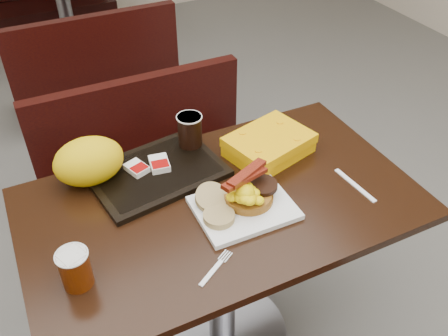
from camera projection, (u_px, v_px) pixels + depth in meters
name	position (u px, v px, depth m)	size (l,w,h in m)	color
table_near	(222.00, 278.00, 1.73)	(1.20, 0.70, 0.75)	black
bench_near_n	(156.00, 169.00, 2.23)	(1.00, 0.46, 0.72)	black
table_far	(67.00, 19.00, 3.55)	(1.20, 0.70, 0.75)	black
bench_far_s	(91.00, 61.00, 3.07)	(1.00, 0.46, 0.72)	black
platter	(244.00, 208.00, 1.46)	(0.29, 0.22, 0.02)	white
pancake_stack	(249.00, 196.00, 1.47)	(0.15, 0.15, 0.03)	olive
sausage_patty	(262.00, 185.00, 1.47)	(0.09, 0.09, 0.01)	black
scrambled_eggs	(245.00, 195.00, 1.41)	(0.10, 0.09, 0.05)	#E0CF04
bacon_strips	(245.00, 177.00, 1.41)	(0.17, 0.08, 0.01)	#440E04
muffin_bottom	(219.00, 216.00, 1.40)	(0.09, 0.09, 0.02)	tan
muffin_top	(211.00, 197.00, 1.45)	(0.10, 0.10, 0.02)	tan
coffee_cup_near	(75.00, 269.00, 1.22)	(0.08, 0.08, 0.11)	#7B2A04
fork	(211.00, 273.00, 1.28)	(0.14, 0.03, 0.00)	white
knife	(355.00, 185.00, 1.55)	(0.18, 0.01, 0.00)	white
condiment_ketchup	(174.00, 185.00, 1.54)	(0.04, 0.03, 0.01)	#8C0504
tray	(156.00, 172.00, 1.59)	(0.41, 0.29, 0.02)	black
hashbrown_sleeve_left	(137.00, 168.00, 1.57)	(0.05, 0.07, 0.02)	silver
hashbrown_sleeve_right	(159.00, 164.00, 1.59)	(0.06, 0.08, 0.02)	silver
coffee_cup_far	(190.00, 130.00, 1.66)	(0.08, 0.08, 0.11)	black
clamshell	(269.00, 145.00, 1.66)	(0.27, 0.20, 0.07)	#E9A003
paper_bag	(89.00, 161.00, 1.52)	(0.22, 0.16, 0.15)	#D89D07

